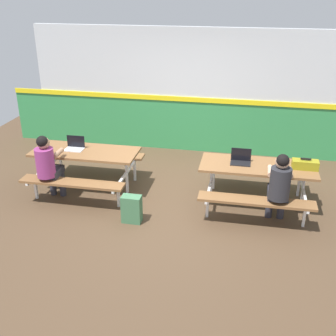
% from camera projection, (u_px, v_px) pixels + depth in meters
% --- Properties ---
extents(ground_plane, '(10.00, 10.00, 0.02)m').
position_uv_depth(ground_plane, '(165.00, 205.00, 6.97)').
color(ground_plane, '#4C3826').
extents(accent_backdrop, '(8.00, 0.14, 2.60)m').
position_uv_depth(accent_backdrop, '(190.00, 94.00, 8.76)').
color(accent_backdrop, '#338C4C').
rests_on(accent_backdrop, ground).
extents(picnic_table_left, '(1.83, 1.56, 0.74)m').
position_uv_depth(picnic_table_left, '(86.00, 160.00, 7.27)').
color(picnic_table_left, brown).
rests_on(picnic_table_left, ground).
extents(picnic_table_right, '(1.83, 1.56, 0.74)m').
position_uv_depth(picnic_table_right, '(257.00, 174.00, 6.71)').
color(picnic_table_right, brown).
rests_on(picnic_table_right, ground).
extents(student_nearer, '(0.36, 0.53, 1.21)m').
position_uv_depth(student_nearer, '(48.00, 163.00, 6.79)').
color(student_nearer, '#2D2D38').
rests_on(student_nearer, ground).
extents(student_further, '(0.36, 0.53, 1.21)m').
position_uv_depth(student_further, '(279.00, 184.00, 6.10)').
color(student_further, '#2D2D38').
rests_on(student_further, ground).
extents(laptop_silver, '(0.32, 0.22, 0.22)m').
position_uv_depth(laptop_silver, '(75.00, 147.00, 7.25)').
color(laptop_silver, silver).
rests_on(laptop_silver, picnic_table_left).
extents(laptop_dark, '(0.32, 0.22, 0.22)m').
position_uv_depth(laptop_dark, '(241.00, 160.00, 6.70)').
color(laptop_dark, black).
rests_on(laptop_dark, picnic_table_right).
extents(toolbox_grey, '(0.40, 0.18, 0.18)m').
position_uv_depth(toolbox_grey, '(305.00, 164.00, 6.48)').
color(toolbox_grey, olive).
rests_on(toolbox_grey, picnic_table_right).
extents(backpack_dark, '(0.30, 0.22, 0.44)m').
position_uv_depth(backpack_dark, '(132.00, 209.00, 6.41)').
color(backpack_dark, '#3F724C').
rests_on(backpack_dark, ground).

